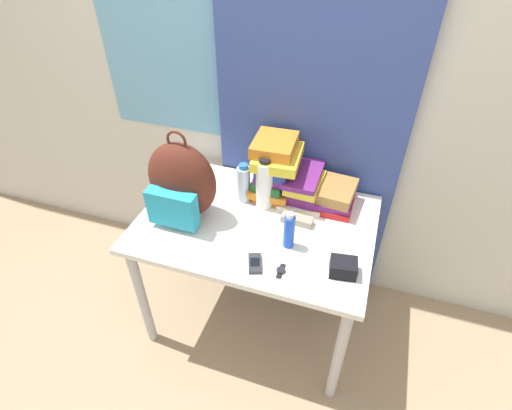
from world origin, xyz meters
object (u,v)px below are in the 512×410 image
(backpack, at_px, (181,183))
(cell_phone, at_px, (255,263))
(camera_pouch, at_px, (343,267))
(wristwatch, at_px, (281,271))
(sports_bottle, at_px, (265,184))
(book_stack_right, at_px, (335,196))
(sunglasses_case, at_px, (297,220))
(water_bottle, at_px, (244,183))
(sunscreen_bottle, at_px, (289,231))
(book_stack_center, at_px, (303,187))
(book_stack_left, at_px, (275,168))

(backpack, height_order, cell_phone, backpack)
(backpack, relative_size, camera_pouch, 3.69)
(wristwatch, bearing_deg, sports_bottle, 116.39)
(book_stack_right, distance_m, sunglasses_case, 0.24)
(water_bottle, height_order, wristwatch, water_bottle)
(sunscreen_bottle, distance_m, wristwatch, 0.18)
(backpack, height_order, wristwatch, backpack)
(sunglasses_case, distance_m, camera_pouch, 0.35)
(sunscreen_bottle, bearing_deg, cell_phone, -123.10)
(book_stack_center, xyz_separation_m, cell_phone, (-0.09, -0.50, -0.07))
(book_stack_center, distance_m, book_stack_right, 0.16)
(sunglasses_case, height_order, wristwatch, sunglasses_case)
(book_stack_right, bearing_deg, backpack, -156.09)
(book_stack_center, distance_m, sunglasses_case, 0.19)
(book_stack_right, height_order, wristwatch, book_stack_right)
(sports_bottle, bearing_deg, wristwatch, -63.61)
(book_stack_right, bearing_deg, book_stack_center, -177.62)
(sports_bottle, bearing_deg, book_stack_left, 80.23)
(backpack, bearing_deg, camera_pouch, -9.72)
(book_stack_center, height_order, camera_pouch, book_stack_center)
(wristwatch, bearing_deg, book_stack_left, 109.35)
(sunglasses_case, bearing_deg, water_bottle, 163.67)
(backpack, height_order, camera_pouch, backpack)
(backpack, distance_m, sports_bottle, 0.40)
(backpack, distance_m, water_bottle, 0.32)
(wristwatch, bearing_deg, sunglasses_case, 91.93)
(backpack, bearing_deg, wristwatch, -21.06)
(book_stack_center, bearing_deg, sunglasses_case, -84.33)
(cell_phone, bearing_deg, book_stack_left, 97.14)
(sports_bottle, height_order, sunglasses_case, sports_bottle)
(backpack, xyz_separation_m, book_stack_left, (0.36, 0.30, -0.03))
(backpack, relative_size, sunscreen_bottle, 2.42)
(book_stack_left, xyz_separation_m, cell_phone, (0.06, -0.50, -0.15))
(sunglasses_case, bearing_deg, book_stack_right, 52.62)
(book_stack_center, height_order, wristwatch, book_stack_center)
(book_stack_left, height_order, sports_bottle, book_stack_left)
(camera_pouch, bearing_deg, sunglasses_case, 136.05)
(water_bottle, bearing_deg, sports_bottle, -5.90)
(book_stack_right, distance_m, sports_bottle, 0.36)
(backpack, bearing_deg, sunscreen_bottle, -5.31)
(book_stack_center, relative_size, wristwatch, 3.45)
(book_stack_left, bearing_deg, sunscreen_bottle, -64.31)
(cell_phone, bearing_deg, wristwatch, -0.59)
(cell_phone, bearing_deg, backpack, 154.12)
(book_stack_center, relative_size, cell_phone, 2.35)
(sports_bottle, bearing_deg, book_stack_center, 32.27)
(sunscreen_bottle, distance_m, cell_phone, 0.20)
(book_stack_right, relative_size, wristwatch, 2.90)
(sunscreen_bottle, height_order, sunglasses_case, sunscreen_bottle)
(sunscreen_bottle, relative_size, wristwatch, 2.27)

